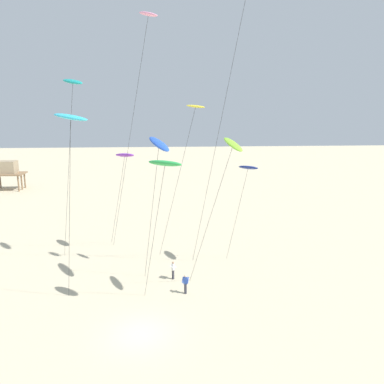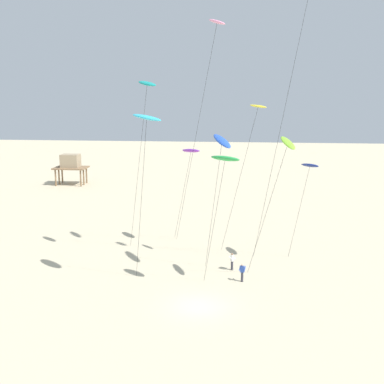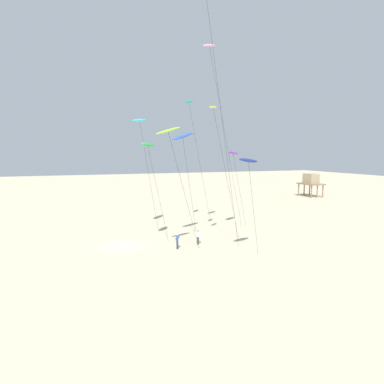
% 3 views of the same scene
% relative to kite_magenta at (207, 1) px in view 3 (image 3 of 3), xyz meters
% --- Properties ---
extents(ground_plane, '(260.00, 260.00, 0.00)m').
position_rel_kite_magenta_xyz_m(ground_plane, '(-8.20, -6.88, -23.94)').
color(ground_plane, beige).
extents(kite_magenta, '(4.77, 6.56, 24.77)m').
position_rel_kite_magenta_xyz_m(kite_magenta, '(0.00, 0.00, 0.00)').
color(kite_magenta, '#D8339E').
rests_on(kite_magenta, ground).
extents(kite_pink, '(5.84, 8.47, 23.23)m').
position_rel_kite_magenta_xyz_m(kite_pink, '(-7.59, 3.57, -1.54)').
color(kite_pink, pink).
rests_on(kite_pink, ground).
extents(kite_blue, '(2.65, 4.03, 13.00)m').
position_rel_kite_magenta_xyz_m(kite_blue, '(-6.81, -0.02, -11.64)').
color(kite_blue, blue).
rests_on(kite_blue, ground).
extents(kite_purple, '(3.58, 4.87, 10.88)m').
position_rel_kite_magenta_xyz_m(kite_purple, '(-10.40, 8.17, -13.48)').
color(kite_purple, purple).
rests_on(kite_purple, ground).
extents(kite_yellow, '(4.24, 5.94, 15.50)m').
position_rel_kite_magenta_xyz_m(kite_yellow, '(-3.79, 2.45, -9.11)').
color(kite_yellow, yellow).
rests_on(kite_yellow, ground).
extents(kite_lime, '(3.56, 5.73, 13.09)m').
position_rel_kite_magenta_xyz_m(kite_lime, '(-1.47, -3.25, -11.47)').
color(kite_lime, '#8CD833').
rests_on(kite_lime, ground).
extents(kite_green, '(3.26, 4.02, 11.70)m').
position_rel_kite_magenta_xyz_m(kite_green, '(-6.37, -4.15, -12.61)').
color(kite_green, green).
rests_on(kite_green, ground).
extents(kite_cyan, '(3.39, 4.10, 14.87)m').
position_rel_kite_magenta_xyz_m(kite_cyan, '(-12.70, -3.68, -9.48)').
color(kite_cyan, '#33BFE0').
rests_on(kite_cyan, ground).
extents(kite_teal, '(4.25, 5.73, 17.72)m').
position_rel_kite_magenta_xyz_m(kite_teal, '(-13.99, 3.30, -6.81)').
color(kite_teal, teal).
rests_on(kite_teal, ground).
extents(kite_navy, '(2.39, 3.63, 10.13)m').
position_rel_kite_magenta_xyz_m(kite_navy, '(1.31, 3.79, -14.22)').
color(kite_navy, navy).
rests_on(kite_navy, ground).
extents(kite_flyer_nearest, '(0.68, 0.69, 1.67)m').
position_rel_kite_magenta_xyz_m(kite_flyer_nearest, '(-5.77, 1.44, -23.05)').
color(kite_flyer_nearest, '#33333D').
rests_on(kite_flyer_nearest, ground).
extents(kite_flyer_middle, '(0.62, 0.60, 1.67)m').
position_rel_kite_magenta_xyz_m(kite_flyer_middle, '(-4.81, -1.37, -23.05)').
color(kite_flyer_middle, '#33333D').
rests_on(kite_flyer_middle, ground).
extents(stilt_house, '(5.80, 4.10, 5.54)m').
position_rel_kite_magenta_xyz_m(stilt_house, '(-35.93, 42.27, -20.02)').
color(stilt_house, '#846647').
rests_on(stilt_house, ground).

